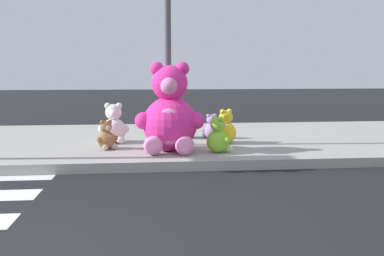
% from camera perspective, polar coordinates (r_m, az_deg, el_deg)
% --- Properties ---
extents(sidewalk, '(28.00, 4.40, 0.15)m').
position_cam_1_polar(sidewalk, '(8.30, -10.28, -1.91)').
color(sidewalk, '#9E9B93').
rests_on(sidewalk, ground_plane).
extents(sign_pole, '(0.56, 0.11, 3.20)m').
position_cam_1_polar(sign_pole, '(7.38, -3.21, 10.84)').
color(sign_pole, '#4C4C51').
rests_on(sign_pole, sidewalk).
extents(plush_pink_large, '(1.10, 0.98, 1.42)m').
position_cam_1_polar(plush_pink_large, '(6.81, -2.96, 1.60)').
color(plush_pink_large, '#F22D93').
rests_on(plush_pink_large, sidewalk).
extents(plush_brown, '(0.34, 0.35, 0.49)m').
position_cam_1_polar(plush_brown, '(7.19, -11.26, -1.23)').
color(plush_brown, olive).
rests_on(plush_brown, sidewalk).
extents(plush_white, '(0.55, 0.49, 0.72)m').
position_cam_1_polar(plush_white, '(7.80, -10.36, 0.16)').
color(plush_white, white).
rests_on(plush_white, sidewalk).
extents(plush_lavender, '(0.36, 0.34, 0.48)m').
position_cam_1_polar(plush_lavender, '(8.16, 2.55, -0.07)').
color(plush_lavender, '#B28CD8').
rests_on(plush_lavender, sidewalk).
extents(plush_teal, '(0.41, 0.41, 0.57)m').
position_cam_1_polar(plush_teal, '(8.22, -0.82, 0.25)').
color(plush_teal, teal).
rests_on(plush_teal, sidewalk).
extents(plush_yellow, '(0.43, 0.44, 0.61)m').
position_cam_1_polar(plush_yellow, '(7.68, 4.42, -0.17)').
color(plush_yellow, yellow).
rests_on(plush_yellow, sidewalk).
extents(plush_lime, '(0.41, 0.41, 0.58)m').
position_cam_1_polar(plush_lime, '(6.78, 3.55, -1.32)').
color(plush_lime, '#8CD133').
rests_on(plush_lime, sidewalk).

